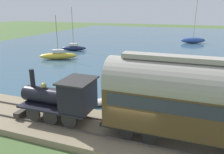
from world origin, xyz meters
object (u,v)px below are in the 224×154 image
(sailboat_yellow, at_px, (58,55))
(rowboat_far_out, at_px, (100,102))
(sailboat_blue, at_px, (193,40))
(passenger_coach, at_px, (200,99))
(rowboat_mid_harbor, at_px, (127,87))
(rowboat_near_shore, at_px, (179,92))
(steam_locomotive, at_px, (64,97))
(sailboat_navy, at_px, (74,48))

(sailboat_yellow, relative_size, rowboat_far_out, 2.82)
(sailboat_blue, bearing_deg, passenger_coach, 162.32)
(sailboat_blue, bearing_deg, rowboat_far_out, 151.56)
(sailboat_blue, height_order, rowboat_mid_harbor, sailboat_blue)
(rowboat_mid_harbor, relative_size, rowboat_near_shore, 1.44)
(steam_locomotive, height_order, passenger_coach, passenger_coach)
(passenger_coach, relative_size, rowboat_near_shore, 4.82)
(sailboat_blue, relative_size, rowboat_far_out, 4.14)
(steam_locomotive, bearing_deg, rowboat_far_out, -11.67)
(rowboat_far_out, height_order, rowboat_near_shore, rowboat_far_out)
(sailboat_blue, relative_size, rowboat_mid_harbor, 3.20)
(steam_locomotive, bearing_deg, passenger_coach, -90.00)
(sailboat_blue, height_order, sailboat_navy, sailboat_blue)
(sailboat_yellow, bearing_deg, rowboat_mid_harbor, -151.02)
(passenger_coach, distance_m, sailboat_blue, 40.93)
(passenger_coach, height_order, rowboat_far_out, passenger_coach)
(sailboat_yellow, bearing_deg, sailboat_blue, -66.39)
(rowboat_near_shore, bearing_deg, sailboat_blue, 12.74)
(rowboat_mid_harbor, height_order, rowboat_near_shore, rowboat_near_shore)
(steam_locomotive, distance_m, rowboat_mid_harbor, 8.61)
(rowboat_mid_harbor, bearing_deg, passenger_coach, -176.92)
(steam_locomotive, bearing_deg, rowboat_mid_harbor, -12.12)
(sailboat_blue, distance_m, rowboat_far_out, 37.59)
(steam_locomotive, bearing_deg, rowboat_near_shore, -38.38)
(rowboat_far_out, xyz_separation_m, rowboat_mid_harbor, (4.33, -0.96, -0.06))
(passenger_coach, height_order, rowboat_near_shore, passenger_coach)
(sailboat_navy, relative_size, rowboat_far_out, 3.31)
(passenger_coach, height_order, sailboat_navy, sailboat_navy)
(sailboat_navy, xyz_separation_m, rowboat_near_shore, (-15.75, -19.64, -0.31))
(rowboat_near_shore, bearing_deg, sailboat_navy, 65.57)
(steam_locomotive, bearing_deg, sailboat_navy, 28.35)
(passenger_coach, relative_size, rowboat_far_out, 4.35)
(passenger_coach, bearing_deg, rowboat_mid_harbor, 36.56)
(rowboat_mid_harbor, xyz_separation_m, rowboat_near_shore, (0.16, -4.86, 0.04))
(passenger_coach, relative_size, sailboat_navy, 1.31)
(steam_locomotive, height_order, sailboat_blue, sailboat_blue)
(sailboat_blue, bearing_deg, rowboat_mid_harbor, 151.86)
(steam_locomotive, xyz_separation_m, sailboat_navy, (24.12, 13.01, -1.58))
(steam_locomotive, height_order, rowboat_mid_harbor, steam_locomotive)
(sailboat_blue, distance_m, sailboat_yellow, 30.58)
(steam_locomotive, xyz_separation_m, rowboat_mid_harbor, (8.20, -1.76, -1.94))
(sailboat_blue, xyz_separation_m, rowboat_near_shore, (-32.49, 0.89, -0.47))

